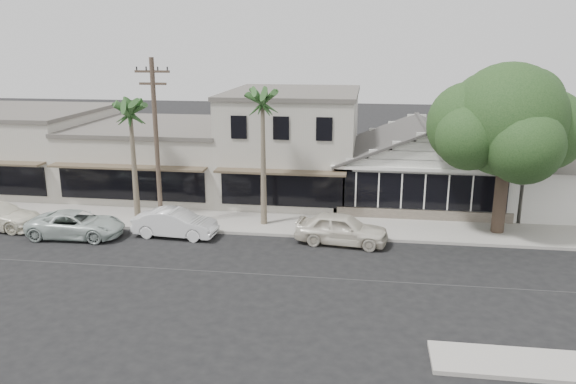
% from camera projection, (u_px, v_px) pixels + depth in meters
% --- Properties ---
extents(ground, '(140.00, 140.00, 0.00)m').
position_uv_depth(ground, '(320.00, 278.00, 23.92)').
color(ground, black).
rests_on(ground, ground).
extents(sidewalk_north, '(90.00, 3.50, 0.15)m').
position_uv_depth(sidewalk_north, '(189.00, 220.00, 31.45)').
color(sidewalk_north, '#9E9991').
rests_on(sidewalk_north, ground).
extents(corner_shop, '(10.40, 8.60, 5.10)m').
position_uv_depth(corner_shop, '(420.00, 161.00, 34.48)').
color(corner_shop, silver).
rests_on(corner_shop, ground).
extents(side_cottage, '(6.00, 6.00, 3.00)m').
position_uv_depth(side_cottage, '(563.00, 188.00, 32.71)').
color(side_cottage, silver).
rests_on(side_cottage, ground).
extents(row_building_near, '(8.00, 10.00, 6.50)m').
position_uv_depth(row_building_near, '(293.00, 145.00, 36.39)').
color(row_building_near, '#BAB5A8').
rests_on(row_building_near, ground).
extents(row_building_midnear, '(10.00, 10.00, 4.20)m').
position_uv_depth(row_building_midnear, '(161.00, 158.00, 37.92)').
color(row_building_midnear, beige).
rests_on(row_building_midnear, ground).
extents(row_building_midfar, '(11.00, 10.00, 5.00)m').
position_uv_depth(row_building_midfar, '(17.00, 148.00, 39.26)').
color(row_building_midfar, '#BAB5A8').
rests_on(row_building_midfar, ground).
extents(utility_pole, '(1.80, 0.24, 9.00)m').
position_uv_depth(utility_pole, '(156.00, 141.00, 28.88)').
color(utility_pole, brown).
rests_on(utility_pole, ground).
extents(car_0, '(4.77, 2.38, 1.56)m').
position_uv_depth(car_0, '(342.00, 229.00, 27.80)').
color(car_0, silver).
rests_on(car_0, ground).
extents(car_1, '(4.40, 1.78, 1.42)m').
position_uv_depth(car_1, '(175.00, 223.00, 28.85)').
color(car_1, white).
rests_on(car_1, ground).
extents(car_2, '(4.92, 2.41, 1.35)m').
position_uv_depth(car_2, '(76.00, 224.00, 28.77)').
color(car_2, '#B7C6BF').
rests_on(car_2, ground).
extents(shade_tree, '(7.96, 7.19, 8.83)m').
position_uv_depth(shade_tree, '(505.00, 123.00, 28.06)').
color(shade_tree, '#49372C').
rests_on(shade_tree, ground).
extents(palm_east, '(2.86, 2.86, 7.84)m').
position_uv_depth(palm_east, '(263.00, 102.00, 28.87)').
color(palm_east, '#726651').
rests_on(palm_east, ground).
extents(palm_mid, '(2.62, 2.62, 7.17)m').
position_uv_depth(palm_mid, '(130.00, 111.00, 30.31)').
color(palm_mid, '#726651').
rests_on(palm_mid, ground).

